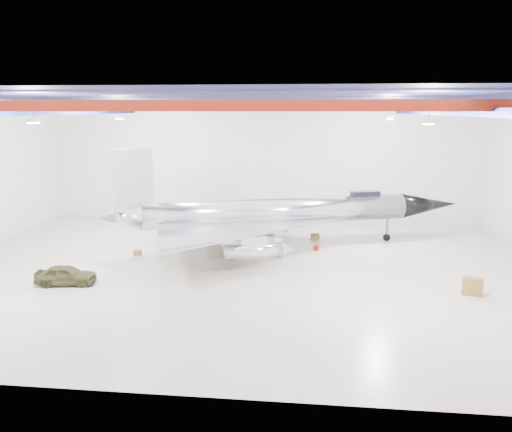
# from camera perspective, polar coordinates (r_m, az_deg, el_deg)

# --- Properties ---
(floor) EXTENTS (40.00, 40.00, 0.00)m
(floor) POSITION_cam_1_polar(r_m,az_deg,el_deg) (32.96, -1.80, -6.01)
(floor) COLOR #BCAE95
(floor) RESTS_ON ground
(wall_back) EXTENTS (40.00, 0.00, 40.00)m
(wall_back) POSITION_cam_1_polar(r_m,az_deg,el_deg) (46.48, 0.72, 6.23)
(wall_back) COLOR silver
(wall_back) RESTS_ON floor
(ceiling) EXTENTS (40.00, 40.00, 0.00)m
(ceiling) POSITION_cam_1_polar(r_m,az_deg,el_deg) (31.35, -1.94, 13.47)
(ceiling) COLOR #0A0F38
(ceiling) RESTS_ON wall_back
(ceiling_structure) EXTENTS (39.50, 29.50, 1.08)m
(ceiling_structure) POSITION_cam_1_polar(r_m,az_deg,el_deg) (31.34, -1.93, 12.24)
(ceiling_structure) COLOR maroon
(ceiling_structure) RESTS_ON ceiling
(jet_aircraft) EXTENTS (27.06, 20.00, 7.59)m
(jet_aircraft) POSITION_cam_1_polar(r_m,az_deg,el_deg) (37.41, 2.44, 0.12)
(jet_aircraft) COLOR silver
(jet_aircraft) RESTS_ON floor
(jeep) EXTENTS (3.67, 1.91, 1.19)m
(jeep) POSITION_cam_1_polar(r_m,az_deg,el_deg) (31.93, -20.91, -6.31)
(jeep) COLOR #3B3B1D
(jeep) RESTS_ON floor
(desk) EXTENTS (1.22, 0.87, 1.01)m
(desk) POSITION_cam_1_polar(r_m,az_deg,el_deg) (30.79, 23.51, -7.38)
(desk) COLOR brown
(desk) RESTS_ON floor
(crate_ply) EXTENTS (0.62, 0.54, 0.38)m
(crate_ply) POSITION_cam_1_polar(r_m,az_deg,el_deg) (36.82, -13.37, -4.09)
(crate_ply) COLOR olive
(crate_ply) RESTS_ON floor
(toolbox_red) EXTENTS (0.64, 0.58, 0.36)m
(toolbox_red) POSITION_cam_1_polar(r_m,az_deg,el_deg) (40.43, -5.98, -2.39)
(toolbox_red) COLOR maroon
(toolbox_red) RESTS_ON floor
(engine_drum) EXTENTS (0.60, 0.60, 0.43)m
(engine_drum) POSITION_cam_1_polar(r_m,az_deg,el_deg) (35.53, 2.60, -4.31)
(engine_drum) COLOR #59595B
(engine_drum) RESTS_ON floor
(parts_bin) EXTENTS (0.75, 0.63, 0.48)m
(parts_bin) POSITION_cam_1_polar(r_m,az_deg,el_deg) (40.28, 6.75, -2.37)
(parts_bin) COLOR olive
(parts_bin) RESTS_ON floor
(crate_small) EXTENTS (0.43, 0.39, 0.25)m
(crate_small) POSITION_cam_1_polar(r_m,az_deg,el_deg) (39.81, -8.34, -2.76)
(crate_small) COLOR #59595B
(crate_small) RESTS_ON floor
(tool_chest) EXTENTS (0.49, 0.49, 0.36)m
(tool_chest) POSITION_cam_1_polar(r_m,az_deg,el_deg) (37.32, 6.91, -3.64)
(tool_chest) COLOR maroon
(tool_chest) RESTS_ON floor
(oil_barrel) EXTENTS (0.64, 0.58, 0.36)m
(oil_barrel) POSITION_cam_1_polar(r_m,az_deg,el_deg) (39.15, -1.95, -2.81)
(oil_barrel) COLOR olive
(oil_barrel) RESTS_ON floor
(spares_box) EXTENTS (0.44, 0.44, 0.37)m
(spares_box) POSITION_cam_1_polar(r_m,az_deg,el_deg) (42.85, 3.41, -1.51)
(spares_box) COLOR #59595B
(spares_box) RESTS_ON floor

